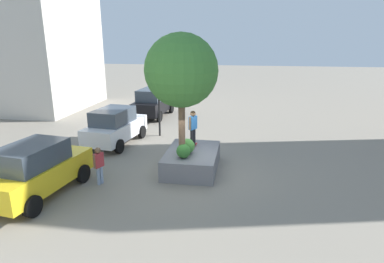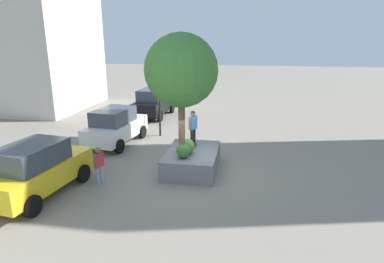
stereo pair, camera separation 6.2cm
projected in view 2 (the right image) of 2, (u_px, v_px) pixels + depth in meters
The scene contains 12 objects.
ground_plane at pixel (194, 172), 14.38m from camera, with size 120.00×120.00×0.00m, color gray.
planter_ledge at pixel (192, 160), 14.64m from camera, with size 3.34×2.26×0.88m, color slate.
plaza_tree at pixel (181, 71), 12.81m from camera, with size 2.95×2.95×5.11m.
boxwood_shrub at pixel (187, 146), 14.11m from camera, with size 0.67×0.67×0.67m, color #3D7A33.
hedge_clump at pixel (183, 151), 13.59m from camera, with size 0.60×0.60×0.60m, color #2D6628.
skateboard at pixel (193, 145), 15.06m from camera, with size 0.82×0.33×0.07m.
skateboarder at pixel (193, 126), 14.80m from camera, with size 0.51×0.36×1.63m.
taxi_cab at pixel (36, 169), 12.07m from camera, with size 4.61×2.51×2.05m.
police_car at pixel (116, 126), 18.03m from camera, with size 4.57×2.47×2.04m.
sedan_parked at pixel (154, 102), 24.45m from camera, with size 4.68×2.39×2.12m.
traffic_light_corner at pixel (159, 89), 19.06m from camera, with size 0.32×0.36×4.16m.
pedestrian_crossing at pixel (99, 163), 13.03m from camera, with size 0.50×0.31×1.57m.
Camera 2 is at (-13.15, -2.09, 5.73)m, focal length 30.33 mm.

